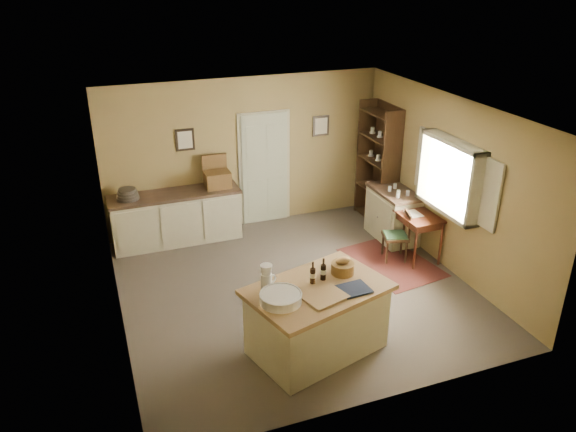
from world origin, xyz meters
name	(u,v)px	position (x,y,z in m)	size (l,w,h in m)	color
ground	(295,289)	(0.00, 0.00, 0.00)	(5.00, 5.00, 0.00)	#63574B
wall_back	(245,154)	(0.00, 2.50, 1.35)	(5.00, 0.10, 2.70)	olive
wall_front	(385,298)	(0.00, -2.50, 1.35)	(5.00, 0.10, 2.70)	olive
wall_left	(110,234)	(-2.50, 0.00, 1.35)	(0.10, 5.00, 2.70)	olive
wall_right	(447,183)	(2.50, 0.00, 1.35)	(0.10, 5.00, 2.70)	olive
ceiling	(297,111)	(0.00, 0.00, 2.70)	(5.00, 5.00, 0.00)	silver
door	(265,167)	(0.35, 2.47, 1.05)	(0.97, 0.06, 2.11)	#B0B699
framed_prints	(256,133)	(0.20, 2.48, 1.72)	(2.82, 0.02, 0.38)	black
window	(452,176)	(2.42, -0.20, 1.55)	(0.25, 1.99, 1.12)	#BBB896
work_island	(316,317)	(-0.28, -1.43, 0.48)	(1.89, 1.50, 1.20)	#BBB896
sideboard	(177,215)	(-1.34, 2.20, 0.48)	(2.20, 0.63, 1.18)	#BBB896
rug	(391,262)	(1.75, 0.20, 0.00)	(1.10, 1.60, 0.01)	#541C1B
writing_desk	(416,219)	(2.20, 0.30, 0.67)	(0.55, 0.90, 0.82)	#35160C
desk_chair	(395,236)	(1.85, 0.30, 0.41)	(0.38, 0.38, 0.82)	black
right_cabinet	(393,214)	(2.20, 1.00, 0.46)	(0.58, 1.04, 0.99)	#BBB896
shelving_unit	(380,164)	(2.36, 1.82, 1.09)	(0.37, 0.98, 2.19)	black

